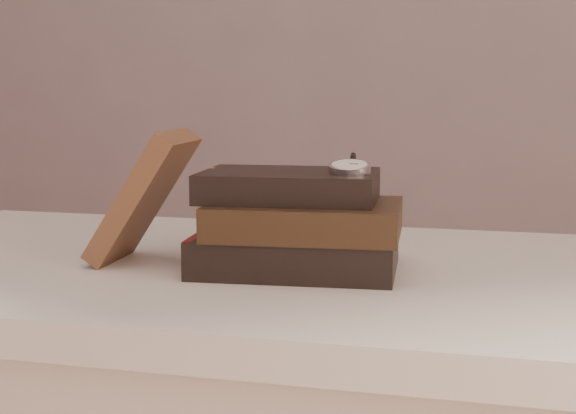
# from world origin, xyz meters

# --- Properties ---
(table) EXTENTS (1.00, 0.60, 0.75)m
(table) POSITION_xyz_m (0.00, 0.35, 0.66)
(table) COLOR silver
(table) RESTS_ON ground
(book_stack) EXTENTS (0.25, 0.18, 0.12)m
(book_stack) POSITION_xyz_m (0.11, 0.32, 0.80)
(book_stack) COLOR black
(book_stack) RESTS_ON table
(journal) EXTENTS (0.12, 0.11, 0.16)m
(journal) POSITION_xyz_m (-0.09, 0.32, 0.83)
(journal) COLOR #472A1B
(journal) RESTS_ON table
(pocket_watch) EXTENTS (0.05, 0.15, 0.02)m
(pocket_watch) POSITION_xyz_m (0.17, 0.32, 0.87)
(pocket_watch) COLOR silver
(pocket_watch) RESTS_ON book_stack
(eyeglasses) EXTENTS (0.11, 0.12, 0.05)m
(eyeglasses) POSITION_xyz_m (0.02, 0.39, 0.82)
(eyeglasses) COLOR silver
(eyeglasses) RESTS_ON book_stack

